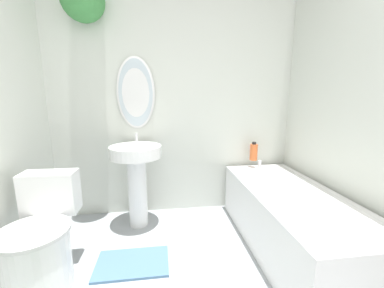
{
  "coord_description": "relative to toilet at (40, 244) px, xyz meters",
  "views": [
    {
      "loc": [
        -0.16,
        -0.23,
        1.23
      ],
      "look_at": [
        0.06,
        1.37,
        0.9
      ],
      "focal_mm": 22.0,
      "sensor_mm": 36.0,
      "label": 1
    }
  ],
  "objects": [
    {
      "name": "bathtub",
      "position": [
        1.83,
        0.14,
        -0.03
      ],
      "size": [
        0.67,
        1.52,
        0.57
      ],
      "color": "silver",
      "rests_on": "ground_plane"
    },
    {
      "name": "toilet",
      "position": [
        0.0,
        0.0,
        0.0
      ],
      "size": [
        0.43,
        0.58,
        0.7
      ],
      "color": "white",
      "rests_on": "ground_plane"
    },
    {
      "name": "pedestal_sink",
      "position": [
        0.57,
        0.67,
        0.26
      ],
      "size": [
        0.47,
        0.47,
        0.89
      ],
      "color": "white",
      "rests_on": "ground_plane"
    },
    {
      "name": "bath_mat",
      "position": [
        0.57,
        0.09,
        -0.28
      ],
      "size": [
        0.53,
        0.33,
        0.02
      ],
      "color": "#4C7093",
      "rests_on": "ground_plane"
    },
    {
      "name": "wall_back",
      "position": [
        0.85,
        0.96,
        1.02
      ],
      "size": [
        2.58,
        0.37,
        2.4
      ],
      "color": "silver",
      "rests_on": "ground_plane"
    },
    {
      "name": "shampoo_bottle",
      "position": [
        1.78,
        0.83,
        0.37
      ],
      "size": [
        0.08,
        0.08,
        0.2
      ],
      "color": "#DB6633",
      "rests_on": "bathtub"
    }
  ]
}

